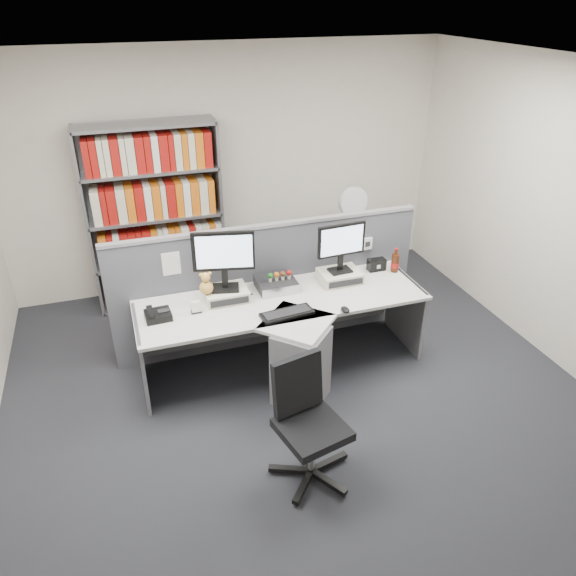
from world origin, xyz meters
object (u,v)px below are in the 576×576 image
object	(u,v)px
desk_phone	(157,315)
cola_bottle	(395,263)
speaker	(376,265)
office_chair	(307,418)
mouse	(345,310)
desk_calendar	(196,308)
desk	(290,337)
desk_fan	(353,205)
desktop_pc	(276,284)
keyboard	(287,313)
filing_cabinet	(349,262)
shelving_unit	(156,220)
monitor_left	(224,256)
monitor_right	(341,244)

from	to	relation	value
desk_phone	cola_bottle	bearing A→B (deg)	3.73
speaker	office_chair	bearing A→B (deg)	-129.83
mouse	desk_calendar	bearing A→B (deg)	162.03
desk	desk_calendar	xyz separation A→B (m)	(-0.77, 0.24, 0.31)
desk_phone	office_chair	xyz separation A→B (m)	(0.86, -1.31, -0.26)
desk_phone	desk_fan	size ratio (longest dim) A/B	0.39
speaker	desktop_pc	bearing A→B (deg)	-177.07
keyboard	filing_cabinet	bearing A→B (deg)	49.35
desk_calendar	cola_bottle	world-z (taller)	cola_bottle
desktop_pc	desk_fan	world-z (taller)	desk_fan
desktop_pc	desk_calendar	world-z (taller)	desk_calendar
desk_phone	office_chair	distance (m)	1.59
speaker	office_chair	distance (m)	2.04
keyboard	speaker	bearing A→B (deg)	25.58
shelving_unit	desk_fan	world-z (taller)	shelving_unit
desk_phone	monitor_left	bearing A→B (deg)	12.81
monitor_right	keyboard	distance (m)	0.88
desk_fan	monitor_right	bearing A→B (deg)	-119.49
monitor_right	monitor_left	bearing A→B (deg)	179.99
desktop_pc	filing_cabinet	xyz separation A→B (m)	(1.19, 0.98, -0.42)
desk	keyboard	distance (m)	0.29
desk_fan	desk_phone	bearing A→B (deg)	-153.26
desk_calendar	shelving_unit	bearing A→B (deg)	94.57
desktop_pc	desk_phone	distance (m)	1.12
cola_bottle	shelving_unit	world-z (taller)	shelving_unit
desk_fan	mouse	bearing A→B (deg)	-115.79
desk	mouse	bearing A→B (deg)	-19.56
office_chair	filing_cabinet	bearing A→B (deg)	59.86
keyboard	office_chair	size ratio (longest dim) A/B	0.51
desk	monitor_left	xyz separation A→B (m)	(-0.47, 0.38, 0.69)
monitor_left	desk_fan	size ratio (longest dim) A/B	0.97
monitor_left	office_chair	size ratio (longest dim) A/B	0.59
speaker	filing_cabinet	bearing A→B (deg)	81.23
monitor_left	filing_cabinet	size ratio (longest dim) A/B	0.78
speaker	cola_bottle	xyz separation A→B (m)	(0.15, -0.09, 0.04)
keyboard	shelving_unit	distance (m)	2.10
filing_cabinet	speaker	bearing A→B (deg)	-98.77
monitor_left	cola_bottle	world-z (taller)	monitor_left
filing_cabinet	desk_fan	world-z (taller)	desk_fan
desk	office_chair	bearing A→B (deg)	-102.37
desktop_pc	monitor_left	bearing A→B (deg)	-175.16
desk_fan	speaker	bearing A→B (deg)	-98.77
speaker	desk_fan	distance (m)	0.97
speaker	desk_fan	world-z (taller)	desk_fan
monitor_left	speaker	xyz separation A→B (m)	(1.53, 0.09, -0.37)
desk	office_chair	world-z (taller)	office_chair
desk_calendar	monitor_right	bearing A→B (deg)	6.01
mouse	office_chair	bearing A→B (deg)	-126.76
desk_phone	desk_fan	world-z (taller)	desk_fan
keyboard	filing_cabinet	xyz separation A→B (m)	(1.24, 1.45, -0.38)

